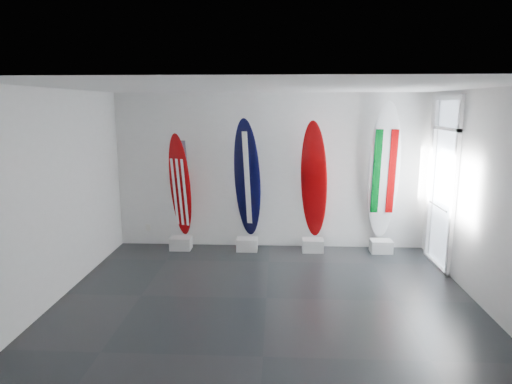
# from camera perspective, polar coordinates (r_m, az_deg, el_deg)

# --- Properties ---
(floor) EXTENTS (6.00, 6.00, 0.00)m
(floor) POSITION_cam_1_polar(r_m,az_deg,el_deg) (6.69, 1.34, -13.39)
(floor) COLOR black
(floor) RESTS_ON ground
(ceiling) EXTENTS (6.00, 6.00, 0.00)m
(ceiling) POSITION_cam_1_polar(r_m,az_deg,el_deg) (6.10, 1.47, 13.21)
(ceiling) COLOR white
(ceiling) RESTS_ON wall_back
(wall_back) EXTENTS (6.00, 0.00, 6.00)m
(wall_back) POSITION_cam_1_polar(r_m,az_deg,el_deg) (8.69, 1.81, 2.64)
(wall_back) COLOR white
(wall_back) RESTS_ON ground
(wall_front) EXTENTS (6.00, 0.00, 6.00)m
(wall_front) POSITION_cam_1_polar(r_m,az_deg,el_deg) (3.81, 0.46, -8.38)
(wall_front) COLOR white
(wall_front) RESTS_ON ground
(wall_left) EXTENTS (0.00, 5.00, 5.00)m
(wall_left) POSITION_cam_1_polar(r_m,az_deg,el_deg) (6.97, -24.07, -0.41)
(wall_left) COLOR white
(wall_left) RESTS_ON ground
(wall_right) EXTENTS (0.00, 5.00, 5.00)m
(wall_right) POSITION_cam_1_polar(r_m,az_deg,el_deg) (6.85, 27.38, -0.89)
(wall_right) COLOR white
(wall_right) RESTS_ON ground
(display_block_usa) EXTENTS (0.40, 0.30, 0.24)m
(display_block_usa) POSITION_cam_1_polar(r_m,az_deg,el_deg) (8.89, -9.55, -6.46)
(display_block_usa) COLOR silver
(display_block_usa) RESTS_ON floor
(surfboard_usa) EXTENTS (0.54, 0.46, 2.02)m
(surfboard_usa) POSITION_cam_1_polar(r_m,az_deg,el_deg) (8.71, -9.64, 0.82)
(surfboard_usa) COLOR #9E0507
(surfboard_usa) RESTS_ON display_block_usa
(display_block_navy) EXTENTS (0.40, 0.30, 0.24)m
(display_block_navy) POSITION_cam_1_polar(r_m,az_deg,el_deg) (8.71, -1.13, -6.67)
(display_block_navy) COLOR silver
(display_block_navy) RESTS_ON floor
(surfboard_navy) EXTENTS (0.63, 0.56, 2.31)m
(surfboard_navy) POSITION_cam_1_polar(r_m,az_deg,el_deg) (8.51, -1.12, 1.69)
(surfboard_navy) COLOR black
(surfboard_navy) RESTS_ON display_block_navy
(display_block_swiss) EXTENTS (0.40, 0.30, 0.24)m
(display_block_swiss) POSITION_cam_1_polar(r_m,az_deg,el_deg) (8.71, 7.24, -6.75)
(display_block_swiss) COLOR silver
(display_block_swiss) RESTS_ON floor
(surfboard_swiss) EXTENTS (0.62, 0.54, 2.27)m
(surfboard_swiss) POSITION_cam_1_polar(r_m,az_deg,el_deg) (8.52, 7.39, 1.48)
(surfboard_swiss) COLOR #9E0507
(surfboard_swiss) RESTS_ON display_block_swiss
(display_block_italy) EXTENTS (0.40, 0.30, 0.24)m
(display_block_italy) POSITION_cam_1_polar(r_m,az_deg,el_deg) (8.91, 15.65, -6.67)
(display_block_italy) COLOR silver
(display_block_italy) RESTS_ON floor
(surfboard_italy) EXTENTS (0.59, 0.32, 2.61)m
(surfboard_italy) POSITION_cam_1_polar(r_m,az_deg,el_deg) (8.69, 15.99, 2.49)
(surfboard_italy) COLOR white
(surfboard_italy) RESTS_ON display_block_italy
(wall_outlet) EXTENTS (0.09, 0.02, 0.13)m
(wall_outlet) POSITION_cam_1_polar(r_m,az_deg,el_deg) (9.28, -13.59, -4.39)
(wall_outlet) COLOR silver
(wall_outlet) RESTS_ON wall_back
(glass_door) EXTENTS (0.12, 1.16, 2.85)m
(glass_door) POSITION_cam_1_polar(r_m,az_deg,el_deg) (8.26, 22.75, 0.81)
(glass_door) COLOR white
(glass_door) RESTS_ON floor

